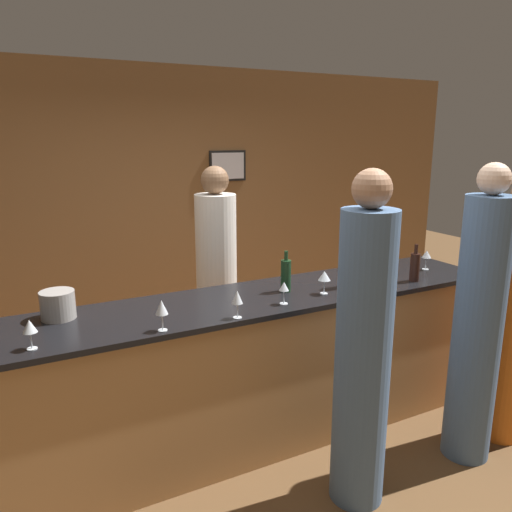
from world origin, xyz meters
The scene contains 17 objects.
ground_plane centered at (0.00, 0.00, 0.00)m, with size 14.00×14.00×0.00m, color brown.
back_wall centered at (0.00, 2.44, 1.40)m, with size 8.00×0.08×2.80m.
bar_counter centered at (0.00, 0.00, 0.53)m, with size 3.56×0.70×1.05m.
bartender centered at (0.01, 0.81, 0.87)m, with size 0.33×0.33×1.86m.
guest_0 centered at (0.21, -0.79, 0.91)m, with size 0.31×0.31×1.93m.
guest_1 centered at (1.12, -0.80, 0.91)m, with size 0.30×0.30×1.93m.
guest_2 centered at (1.52, -0.76, 0.87)m, with size 0.30×0.30×1.84m.
wine_bottle_0 centered at (0.62, -0.10, 1.17)m, with size 0.08×0.08×0.31m.
wine_bottle_1 centered at (0.19, 0.01, 1.16)m, with size 0.07×0.07×0.28m.
wine_bottle_2 centered at (1.15, -0.21, 1.16)m, with size 0.07×0.07×0.28m.
ice_bucket centered at (-1.25, 0.17, 1.13)m, with size 0.20×0.20×0.17m.
wine_glass_0 centered at (0.39, -0.16, 1.17)m, with size 0.08×0.08×0.16m.
wine_glass_1 centered at (0.04, -0.21, 1.16)m, with size 0.06×0.06×0.15m.
wine_glass_2 centered at (-1.42, -0.22, 1.17)m, with size 0.07×0.07×0.16m.
wine_glass_3 centered at (-0.32, -0.30, 1.17)m, with size 0.07×0.07×0.17m.
wine_glass_4 centered at (1.46, -0.01, 1.17)m, with size 0.07×0.07×0.16m.
wine_glass_5 centered at (-0.77, -0.29, 1.18)m, with size 0.07×0.07×0.18m.
Camera 1 is at (-1.49, -2.79, 2.09)m, focal length 35.00 mm.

